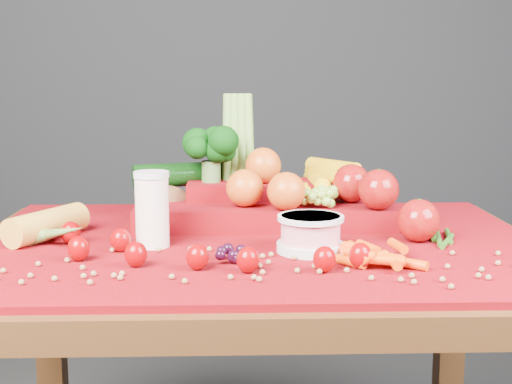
{
  "coord_description": "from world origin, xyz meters",
  "views": [
    {
      "loc": [
        -0.04,
        -1.3,
        1.07
      ],
      "look_at": [
        0.0,
        0.02,
        0.85
      ],
      "focal_mm": 50.0,
      "sensor_mm": 36.0,
      "label": 1
    }
  ],
  "objects_px": {
    "produce_mound": "(274,194)",
    "table": "(256,295)",
    "milk_glass": "(152,206)",
    "yogurt_bowl": "(310,232)"
  },
  "relations": [
    {
      "from": "yogurt_bowl",
      "to": "table",
      "type": "bearing_deg",
      "value": 135.86
    },
    {
      "from": "table",
      "to": "yogurt_bowl",
      "type": "relative_size",
      "value": 9.29
    },
    {
      "from": "yogurt_bowl",
      "to": "produce_mound",
      "type": "distance_m",
      "value": 0.25
    },
    {
      "from": "table",
      "to": "produce_mound",
      "type": "xyz_separation_m",
      "value": [
        0.04,
        0.15,
        0.17
      ]
    },
    {
      "from": "produce_mound",
      "to": "milk_glass",
      "type": "bearing_deg",
      "value": -139.49
    },
    {
      "from": "milk_glass",
      "to": "produce_mound",
      "type": "height_order",
      "value": "produce_mound"
    },
    {
      "from": "produce_mound",
      "to": "table",
      "type": "bearing_deg",
      "value": -105.27
    },
    {
      "from": "milk_glass",
      "to": "yogurt_bowl",
      "type": "xyz_separation_m",
      "value": [
        0.28,
        -0.05,
        -0.04
      ]
    },
    {
      "from": "table",
      "to": "milk_glass",
      "type": "bearing_deg",
      "value": -167.09
    },
    {
      "from": "table",
      "to": "milk_glass",
      "type": "xyz_separation_m",
      "value": [
        -0.19,
        -0.04,
        0.18
      ]
    }
  ]
}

